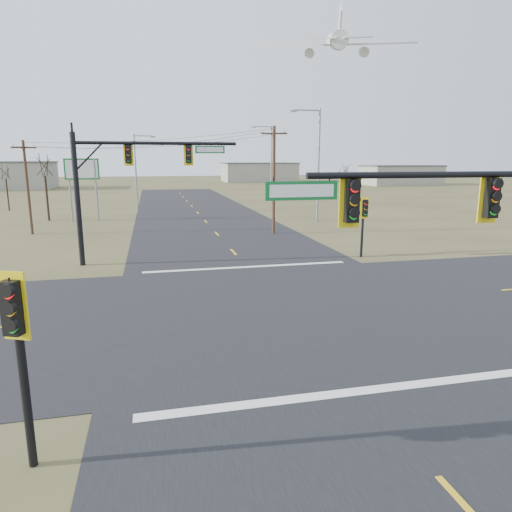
{
  "coord_description": "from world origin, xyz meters",
  "views": [
    {
      "loc": [
        -5.32,
        -17.94,
        6.21
      ],
      "look_at": [
        -0.97,
        1.0,
        2.08
      ],
      "focal_mm": 32.0,
      "sensor_mm": 36.0,
      "label": 1
    }
  ],
  "objects_px": {
    "bare_tree_b": "(5,172)",
    "bare_tree_a": "(44,165)",
    "highway_sign": "(82,177)",
    "bare_tree_c": "(342,176)",
    "streetlight_b": "(270,159)",
    "mast_arm_near": "(491,217)",
    "streetlight_c": "(137,169)",
    "mast_arm_far": "(126,171)",
    "bare_tree_d": "(346,170)",
    "pedestal_signal_ne": "(364,213)",
    "utility_pole_far": "(28,185)",
    "pedestal_signal_sw": "(16,327)",
    "streetlight_a": "(316,159)",
    "utility_pole_near": "(274,179)"
  },
  "relations": [
    {
      "from": "streetlight_b",
      "to": "bare_tree_a",
      "type": "distance_m",
      "value": 31.96
    },
    {
      "from": "streetlight_a",
      "to": "bare_tree_c",
      "type": "xyz_separation_m",
      "value": [
        7.51,
        10.71,
        -2.05
      ]
    },
    {
      "from": "utility_pole_far",
      "to": "streetlight_b",
      "type": "height_order",
      "value": "streetlight_b"
    },
    {
      "from": "pedestal_signal_sw",
      "to": "utility_pole_near",
      "type": "distance_m",
      "value": 30.91
    },
    {
      "from": "utility_pole_near",
      "to": "bare_tree_d",
      "type": "xyz_separation_m",
      "value": [
        16.65,
        23.15,
        0.15
      ]
    },
    {
      "from": "utility_pole_far",
      "to": "bare_tree_b",
      "type": "xyz_separation_m",
      "value": [
        -7.21,
        20.25,
        0.65
      ]
    },
    {
      "from": "bare_tree_b",
      "to": "bare_tree_a",
      "type": "bearing_deg",
      "value": -58.87
    },
    {
      "from": "pedestal_signal_ne",
      "to": "utility_pole_far",
      "type": "xyz_separation_m",
      "value": [
        -23.06,
        14.91,
        1.2
      ]
    },
    {
      "from": "bare_tree_b",
      "to": "utility_pole_far",
      "type": "bearing_deg",
      "value": -70.41
    },
    {
      "from": "bare_tree_c",
      "to": "bare_tree_d",
      "type": "height_order",
      "value": "bare_tree_d"
    },
    {
      "from": "pedestal_signal_sw",
      "to": "highway_sign",
      "type": "xyz_separation_m",
      "value": [
        -4.02,
        40.35,
        1.36
      ]
    },
    {
      "from": "pedestal_signal_sw",
      "to": "bare_tree_d",
      "type": "xyz_separation_m",
      "value": [
        29.34,
        51.3,
        1.7
      ]
    },
    {
      "from": "mast_arm_far",
      "to": "pedestal_signal_ne",
      "type": "xyz_separation_m",
      "value": [
        14.47,
        -1.75,
        -2.66
      ]
    },
    {
      "from": "utility_pole_far",
      "to": "streetlight_a",
      "type": "xyz_separation_m",
      "value": [
        26.14,
        2.35,
        2.13
      ]
    },
    {
      "from": "utility_pole_far",
      "to": "streetlight_c",
      "type": "xyz_separation_m",
      "value": [
        8.55,
        14.57,
        1.0
      ]
    },
    {
      "from": "pedestal_signal_sw",
      "to": "streetlight_a",
      "type": "height_order",
      "value": "streetlight_a"
    },
    {
      "from": "mast_arm_near",
      "to": "utility_pole_near",
      "type": "xyz_separation_m",
      "value": [
        1.19,
        26.71,
        -0.07
      ]
    },
    {
      "from": "pedestal_signal_ne",
      "to": "bare_tree_a",
      "type": "height_order",
      "value": "bare_tree_a"
    },
    {
      "from": "highway_sign",
      "to": "bare_tree_c",
      "type": "relative_size",
      "value": 1.19
    },
    {
      "from": "streetlight_a",
      "to": "bare_tree_a",
      "type": "height_order",
      "value": "streetlight_a"
    },
    {
      "from": "mast_arm_near",
      "to": "streetlight_a",
      "type": "distance_m",
      "value": 34.16
    },
    {
      "from": "pedestal_signal_ne",
      "to": "bare_tree_b",
      "type": "height_order",
      "value": "bare_tree_b"
    },
    {
      "from": "bare_tree_d",
      "to": "mast_arm_near",
      "type": "bearing_deg",
      "value": -109.68
    },
    {
      "from": "pedestal_signal_ne",
      "to": "streetlight_b",
      "type": "distance_m",
      "value": 40.23
    },
    {
      "from": "utility_pole_near",
      "to": "bare_tree_a",
      "type": "distance_m",
      "value": 24.41
    },
    {
      "from": "mast_arm_far",
      "to": "pedestal_signal_sw",
      "type": "distance_m",
      "value": 19.45
    },
    {
      "from": "pedestal_signal_ne",
      "to": "bare_tree_d",
      "type": "relative_size",
      "value": 0.66
    },
    {
      "from": "bare_tree_c",
      "to": "bare_tree_d",
      "type": "distance_m",
      "value": 6.58
    },
    {
      "from": "mast_arm_near",
      "to": "utility_pole_far",
      "type": "relative_size",
      "value": 1.33
    },
    {
      "from": "bare_tree_b",
      "to": "mast_arm_near",
      "type": "bearing_deg",
      "value": -63.08
    },
    {
      "from": "mast_arm_near",
      "to": "mast_arm_far",
      "type": "bearing_deg",
      "value": 121.71
    },
    {
      "from": "pedestal_signal_ne",
      "to": "streetlight_a",
      "type": "distance_m",
      "value": 17.84
    },
    {
      "from": "highway_sign",
      "to": "bare_tree_d",
      "type": "relative_size",
      "value": 1.06
    },
    {
      "from": "utility_pole_near",
      "to": "bare_tree_b",
      "type": "height_order",
      "value": "utility_pole_near"
    },
    {
      "from": "mast_arm_near",
      "to": "streetlight_c",
      "type": "bearing_deg",
      "value": 104.57
    },
    {
      "from": "mast_arm_far",
      "to": "highway_sign",
      "type": "height_order",
      "value": "mast_arm_far"
    },
    {
      "from": "utility_pole_far",
      "to": "streetlight_b",
      "type": "xyz_separation_m",
      "value": [
        27.27,
        24.96,
        2.11
      ]
    },
    {
      "from": "utility_pole_far",
      "to": "bare_tree_d",
      "type": "bearing_deg",
      "value": 27.27
    },
    {
      "from": "pedestal_signal_sw",
      "to": "utility_pole_far",
      "type": "bearing_deg",
      "value": 125.89
    },
    {
      "from": "highway_sign",
      "to": "bare_tree_c",
      "type": "distance_m",
      "value": 30.81
    },
    {
      "from": "pedestal_signal_ne",
      "to": "pedestal_signal_sw",
      "type": "bearing_deg",
      "value": -115.66
    },
    {
      "from": "utility_pole_near",
      "to": "pedestal_signal_sw",
      "type": "bearing_deg",
      "value": -114.28
    },
    {
      "from": "utility_pole_far",
      "to": "bare_tree_a",
      "type": "bearing_deg",
      "value": 92.8
    },
    {
      "from": "utility_pole_near",
      "to": "streetlight_c",
      "type": "height_order",
      "value": "streetlight_c"
    },
    {
      "from": "pedestal_signal_ne",
      "to": "highway_sign",
      "type": "height_order",
      "value": "highway_sign"
    },
    {
      "from": "streetlight_a",
      "to": "bare_tree_b",
      "type": "xyz_separation_m",
      "value": [
        -33.35,
        17.9,
        -1.48
      ]
    },
    {
      "from": "streetlight_a",
      "to": "streetlight_c",
      "type": "bearing_deg",
      "value": 160.7
    },
    {
      "from": "mast_arm_far",
      "to": "bare_tree_d",
      "type": "height_order",
      "value": "mast_arm_far"
    },
    {
      "from": "pedestal_signal_sw",
      "to": "mast_arm_far",
      "type": "bearing_deg",
      "value": 109.36
    },
    {
      "from": "streetlight_b",
      "to": "streetlight_a",
      "type": "bearing_deg",
      "value": -68.79
    }
  ]
}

